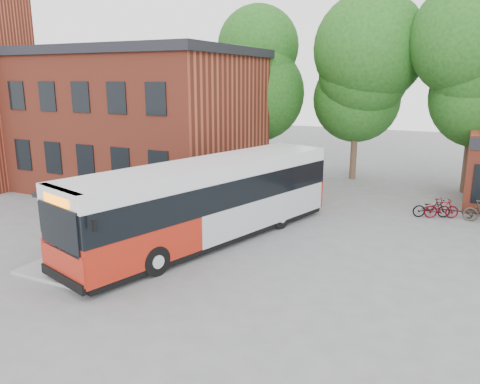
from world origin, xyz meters
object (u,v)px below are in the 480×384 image
at_px(city_bus, 209,202).
at_px(bicycle_2, 480,212).
at_px(bus_shelter, 113,216).
at_px(bicycle_1, 442,209).
at_px(bicycle_0, 431,208).

distance_m(city_bus, bicycle_2, 13.40).
xyz_separation_m(bus_shelter, bicycle_1, (11.59, 10.54, -0.95)).
height_order(city_bus, bicycle_0, city_bus).
bearing_deg(city_bus, bicycle_0, 59.61).
relative_size(city_bus, bicycle_2, 8.68).
relative_size(bus_shelter, bicycle_1, 4.17).
xyz_separation_m(city_bus, bicycle_1, (8.73, 7.80, -1.20)).
xyz_separation_m(city_bus, bicycle_0, (8.27, 7.78, -1.23)).
bearing_deg(bicycle_0, bicycle_2, -98.85).
xyz_separation_m(bicycle_0, bicycle_1, (0.46, 0.02, 0.02)).
bearing_deg(bicycle_1, bus_shelter, 109.46).
bearing_deg(bicycle_0, city_bus, 110.94).
relative_size(bus_shelter, city_bus, 0.52).
distance_m(bicycle_1, bicycle_2, 1.78).
relative_size(bus_shelter, bicycle_0, 3.83).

